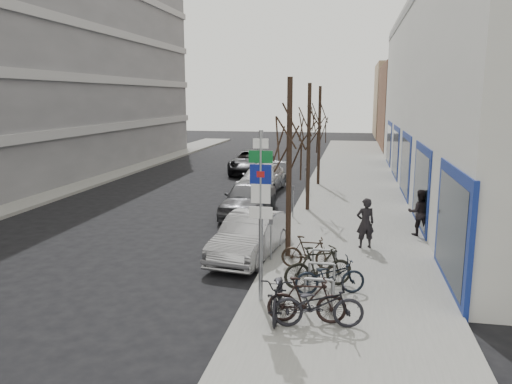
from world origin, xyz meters
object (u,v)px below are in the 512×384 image
at_px(tree_far, 320,112).
at_px(parked_car_back, 262,178).
at_px(bike_mid_inner, 318,266).
at_px(bike_mid_curb, 330,273).
at_px(highway_sign_pole, 261,206).
at_px(bike_far_inner, 309,252).
at_px(meter_front, 271,235).
at_px(meter_mid, 293,198).
at_px(bike_near_left, 278,290).
at_px(pedestrian_near, 365,223).
at_px(lane_car, 252,162).
at_px(bike_far_curb, 318,300).
at_px(tree_mid, 309,117).
at_px(bike_near_right, 307,300).
at_px(meter_back, 306,177).
at_px(tree_near, 290,126).
at_px(parked_car_front, 250,236).
at_px(bike_rack, 322,275).
at_px(parked_car_mid, 249,198).
at_px(pedestrian_far, 419,212).

bearing_deg(tree_far, parked_car_back, -143.94).
bearing_deg(bike_mid_inner, bike_mid_curb, -163.88).
distance_m(highway_sign_pole, bike_far_inner, 3.18).
bearing_deg(meter_front, bike_mid_curb, -51.20).
bearing_deg(meter_mid, bike_near_left, -85.14).
bearing_deg(bike_near_left, tree_far, 87.63).
bearing_deg(pedestrian_near, lane_car, -83.52).
bearing_deg(meter_mid, bike_far_curb, -80.08).
xyz_separation_m(bike_near_left, bike_far_inner, (0.40, 3.17, -0.10)).
xyz_separation_m(meter_front, bike_mid_curb, (1.85, -2.30, -0.23)).
bearing_deg(bike_near_left, tree_mid, 88.30).
relative_size(bike_near_right, bike_mid_curb, 0.98).
distance_m(highway_sign_pole, bike_mid_curb, 2.49).
relative_size(meter_front, lane_car, 0.23).
relative_size(highway_sign_pole, bike_far_curb, 2.18).
height_order(meter_back, bike_near_left, meter_back).
distance_m(bike_mid_inner, parked_car_back, 13.95).
bearing_deg(highway_sign_pole, meter_front, 94.75).
relative_size(tree_near, bike_near_right, 3.19).
bearing_deg(bike_far_inner, parked_car_back, 17.70).
distance_m(bike_far_curb, parked_car_back, 16.14).
height_order(meter_front, parked_car_front, meter_front).
height_order(bike_rack, parked_car_mid, parked_car_mid).
distance_m(bike_rack, bike_near_right, 1.64).
xyz_separation_m(meter_mid, bike_mid_inner, (1.54, -7.44, -0.21)).
height_order(lane_car, pedestrian_near, pedestrian_near).
distance_m(tree_mid, parked_car_mid, 4.22).
height_order(tree_far, bike_far_inner, tree_far).
bearing_deg(bike_mid_curb, bike_near_left, 126.47).
bearing_deg(meter_back, tree_far, 79.80).
relative_size(bike_far_curb, pedestrian_near, 1.18).
bearing_deg(tree_far, bike_near_right, -86.76).
height_order(tree_mid, meter_front, tree_mid).
bearing_deg(tree_mid, pedestrian_near, -66.04).
bearing_deg(tree_near, bike_mid_curb, -63.45).
bearing_deg(highway_sign_pole, meter_mid, 91.68).
distance_m(tree_near, meter_front, 3.26).
bearing_deg(bike_far_curb, bike_rack, -7.67).
xyz_separation_m(highway_sign_pole, pedestrian_far, (4.40, 6.68, -1.48)).
xyz_separation_m(tree_far, meter_back, (-0.45, -2.50, -3.19)).
relative_size(bike_rack, tree_near, 0.41).
bearing_deg(bike_mid_curb, parked_car_back, -0.26).
xyz_separation_m(bike_mid_curb, pedestrian_far, (2.80, 5.97, 0.29)).
distance_m(bike_near_right, bike_far_curb, 0.29).
height_order(meter_mid, bike_far_curb, meter_mid).
bearing_deg(tree_mid, bike_mid_inner, -83.04).
distance_m(bike_mid_curb, lane_car, 20.80).
bearing_deg(highway_sign_pole, parked_car_back, 100.18).
bearing_deg(bike_rack, tree_far, 94.32).
bearing_deg(bike_rack, tree_near, 112.48).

